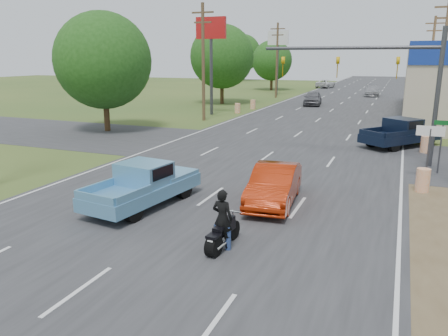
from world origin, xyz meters
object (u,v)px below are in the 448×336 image
at_px(motorcycle, 222,236).
at_px(distant_car_grey, 313,98).
at_px(rider, 222,221).
at_px(distant_car_silver, 372,91).
at_px(distant_car_white, 326,84).
at_px(navy_pickup, 402,132).
at_px(red_convertible, 274,185).
at_px(blue_pickup, 145,184).

distance_m(motorcycle, distant_car_grey, 41.18).
bearing_deg(rider, distant_car_silver, -85.42).
xyz_separation_m(rider, distant_car_white, (-8.84, 71.61, -0.14)).
xyz_separation_m(navy_pickup, distant_car_silver, (-4.40, 37.99, -0.15)).
relative_size(red_convertible, distant_car_grey, 0.93).
bearing_deg(navy_pickup, blue_pickup, -81.35).
height_order(distant_car_grey, distant_car_white, distant_car_grey).
relative_size(motorcycle, blue_pickup, 0.37).
height_order(red_convertible, motorcycle, red_convertible).
relative_size(rider, distant_car_silver, 0.33).
xyz_separation_m(red_convertible, navy_pickup, (4.47, 13.88, 0.16)).
relative_size(red_convertible, navy_pickup, 0.82).
distance_m(rider, navy_pickup, 19.08).
bearing_deg(motorcycle, red_convertible, 91.53).
relative_size(blue_pickup, navy_pickup, 0.95).
distance_m(distant_car_silver, distant_car_white, 17.71).
height_order(red_convertible, distant_car_silver, distant_car_silver).
distance_m(motorcycle, rider, 0.43).
bearing_deg(blue_pickup, rider, -23.84).
bearing_deg(navy_pickup, distant_car_white, 142.58).
bearing_deg(motorcycle, distant_car_grey, 102.25).
bearing_deg(distant_car_grey, red_convertible, -88.16).
height_order(rider, distant_car_white, rider).
bearing_deg(rider, red_convertible, -88.45).
bearing_deg(navy_pickup, rider, -66.16).
distance_m(rider, distant_car_silver, 56.47).
relative_size(distant_car_grey, distant_car_silver, 0.93).
distance_m(navy_pickup, distant_car_silver, 38.24).
bearing_deg(blue_pickup, red_convertible, 31.29).
height_order(distant_car_silver, distant_car_white, distant_car_silver).
bearing_deg(distant_car_white, navy_pickup, 113.07).
height_order(red_convertible, distant_car_grey, distant_car_grey).
relative_size(motorcycle, distant_car_grey, 0.40).
bearing_deg(distant_car_silver, motorcycle, -94.15).
height_order(motorcycle, blue_pickup, blue_pickup).
height_order(motorcycle, rider, rider).
bearing_deg(motorcycle, blue_pickup, 153.08).
relative_size(navy_pickup, distant_car_silver, 1.06).
bearing_deg(red_convertible, distant_car_white, 92.15).
bearing_deg(distant_car_white, blue_pickup, 102.52).
bearing_deg(distant_car_silver, rider, -94.14).
bearing_deg(distant_car_white, motorcycle, 105.76).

